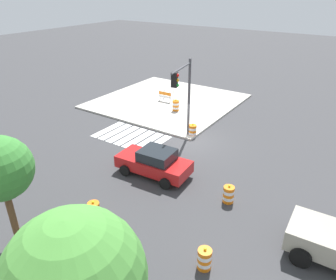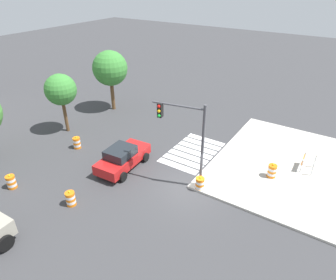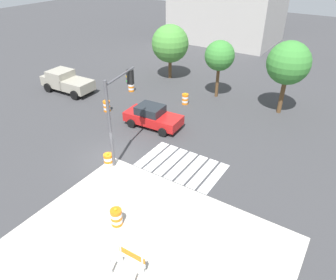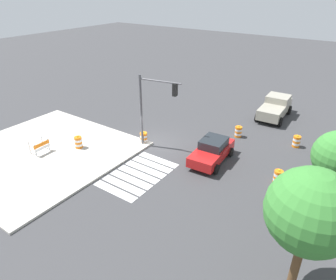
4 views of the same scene
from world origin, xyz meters
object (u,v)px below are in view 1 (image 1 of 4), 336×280
(traffic_barrel_median_near, at_px, (94,211))
(construction_barricade, at_px, (166,95))
(traffic_barrel_median_far, at_px, (228,194))
(traffic_barrel_on_sidewalk, at_px, (176,106))
(traffic_barrel_near_corner, at_px, (204,259))
(traffic_barrel_crosswalk_end, at_px, (193,131))
(sports_car, at_px, (154,162))
(street_tree_streetside_near, at_px, (75,279))
(traffic_light_pole, at_px, (184,89))

(traffic_barrel_median_near, xyz_separation_m, construction_barricade, (6.40, -15.49, 0.27))
(traffic_barrel_median_far, relative_size, traffic_barrel_on_sidewalk, 1.00)
(traffic_barrel_near_corner, xyz_separation_m, traffic_barrel_crosswalk_end, (6.31, -10.12, 0.00))
(sports_car, xyz_separation_m, street_tree_streetside_near, (-4.45, 9.40, 2.68))
(traffic_barrel_median_near, height_order, construction_barricade, construction_barricade)
(traffic_barrel_crosswalk_end, relative_size, traffic_barrel_median_far, 1.00)
(traffic_barrel_median_near, relative_size, traffic_light_pole, 0.19)
(traffic_barrel_on_sidewalk, xyz_separation_m, street_tree_streetside_near, (-8.79, 18.51, 2.89))
(sports_car, bearing_deg, traffic_light_pole, -79.87)
(traffic_light_pole, height_order, street_tree_streetside_near, traffic_light_pole)
(sports_car, xyz_separation_m, traffic_light_pole, (0.79, -4.43, 3.10))
(street_tree_streetside_near, bearing_deg, construction_barricade, -61.53)
(traffic_barrel_near_corner, distance_m, traffic_barrel_median_near, 5.69)
(street_tree_streetside_near, bearing_deg, traffic_barrel_on_sidewalk, -64.61)
(traffic_light_pole, bearing_deg, traffic_barrel_on_sidewalk, -52.87)
(traffic_barrel_crosswalk_end, distance_m, traffic_barrel_median_near, 10.45)
(traffic_barrel_median_near, distance_m, construction_barricade, 16.77)
(traffic_barrel_near_corner, distance_m, construction_barricade, 19.41)
(sports_car, height_order, traffic_barrel_median_far, sports_car)
(construction_barricade, bearing_deg, traffic_light_pole, 131.97)
(traffic_barrel_median_near, height_order, traffic_barrel_median_far, same)
(sports_car, height_order, traffic_light_pole, traffic_light_pole)
(traffic_barrel_median_near, distance_m, street_tree_streetside_near, 7.17)
(traffic_barrel_median_near, distance_m, traffic_barrel_on_sidewalk, 14.50)
(traffic_barrel_median_near, bearing_deg, traffic_barrel_on_sidewalk, -72.89)
(traffic_barrel_on_sidewalk, distance_m, traffic_light_pole, 6.74)
(traffic_barrel_median_far, xyz_separation_m, construction_barricade, (11.13, -10.78, 0.27))
(traffic_barrel_near_corner, xyz_separation_m, construction_barricade, (12.08, -15.18, 0.27))
(traffic_barrel_near_corner, xyz_separation_m, street_tree_streetside_near, (1.16, 4.96, 3.04))
(traffic_barrel_crosswalk_end, relative_size, construction_barricade, 0.78)
(traffic_barrel_near_corner, bearing_deg, traffic_barrel_median_near, 3.12)
(traffic_barrel_near_corner, relative_size, traffic_barrel_on_sidewalk, 1.00)
(sports_car, bearing_deg, street_tree_streetside_near, 115.35)
(traffic_barrel_near_corner, height_order, traffic_light_pole, traffic_light_pole)
(traffic_light_pole, bearing_deg, traffic_barrel_median_far, 140.66)
(sports_car, relative_size, traffic_barrel_crosswalk_end, 4.32)
(traffic_barrel_near_corner, bearing_deg, sports_car, -38.34)
(sports_car, bearing_deg, traffic_barrel_on_sidewalk, -64.56)
(traffic_barrel_on_sidewalk, height_order, construction_barricade, traffic_barrel_on_sidewalk)
(construction_barricade, xyz_separation_m, traffic_light_pole, (-5.68, 6.31, 3.19))
(traffic_barrel_near_corner, distance_m, traffic_barrel_on_sidewalk, 16.81)
(sports_car, bearing_deg, traffic_barrel_near_corner, 141.66)
(traffic_barrel_near_corner, xyz_separation_m, traffic_barrel_median_far, (0.96, -4.40, 0.00))
(sports_car, bearing_deg, traffic_barrel_crosswalk_end, -82.95)
(traffic_light_pole, bearing_deg, sports_car, 100.13)
(sports_car, distance_m, traffic_barrel_on_sidewalk, 10.10)
(sports_car, relative_size, traffic_light_pole, 0.80)
(street_tree_streetside_near, bearing_deg, traffic_barrel_median_far, -91.24)
(traffic_barrel_median_far, distance_m, construction_barricade, 15.50)
(traffic_barrel_near_corner, height_order, construction_barricade, construction_barricade)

